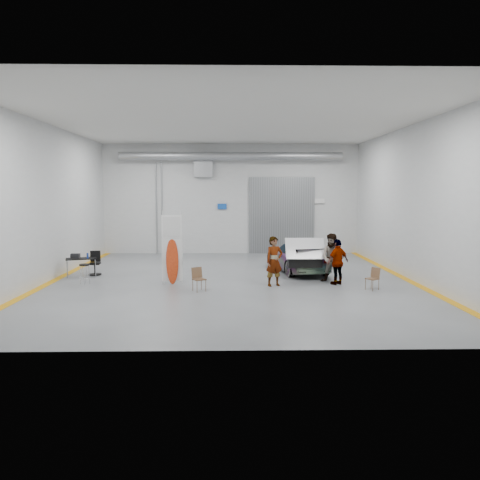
{
  "coord_description": "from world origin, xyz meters",
  "views": [
    {
      "loc": [
        -0.03,
        -17.83,
        3.45
      ],
      "look_at": [
        0.34,
        0.7,
        1.5
      ],
      "focal_mm": 35.0,
      "sensor_mm": 36.0,
      "label": 1
    }
  ],
  "objects_px": {
    "surfboard_display": "(171,254)",
    "person_a": "(274,261)",
    "shop_stool": "(85,274)",
    "person_c": "(338,262)",
    "person_b": "(333,258)",
    "folding_chair_near": "(199,284)",
    "work_table": "(80,258)",
    "sedan_car": "(298,256)",
    "office_chair": "(95,265)",
    "folding_chair_far": "(372,283)"
  },
  "relations": [
    {
      "from": "person_a",
      "to": "work_table",
      "type": "xyz_separation_m",
      "value": [
        -7.7,
        2.1,
        -0.17
      ]
    },
    {
      "from": "sedan_car",
      "to": "folding_chair_far",
      "type": "bearing_deg",
      "value": 107.62
    },
    {
      "from": "work_table",
      "to": "surfboard_display",
      "type": "bearing_deg",
      "value": -22.6
    },
    {
      "from": "office_chair",
      "to": "person_a",
      "type": "bearing_deg",
      "value": -23.32
    },
    {
      "from": "folding_chair_near",
      "to": "folding_chair_far",
      "type": "relative_size",
      "value": 1.05
    },
    {
      "from": "folding_chair_far",
      "to": "shop_stool",
      "type": "distance_m",
      "value": 10.41
    },
    {
      "from": "folding_chair_near",
      "to": "folding_chair_far",
      "type": "bearing_deg",
      "value": -30.08
    },
    {
      "from": "person_a",
      "to": "person_b",
      "type": "height_order",
      "value": "person_b"
    },
    {
      "from": "person_b",
      "to": "surfboard_display",
      "type": "distance_m",
      "value": 6.04
    },
    {
      "from": "folding_chair_near",
      "to": "office_chair",
      "type": "height_order",
      "value": "office_chair"
    },
    {
      "from": "person_a",
      "to": "office_chair",
      "type": "xyz_separation_m",
      "value": [
        -7.17,
        2.39,
        -0.48
      ]
    },
    {
      "from": "folding_chair_near",
      "to": "work_table",
      "type": "xyz_separation_m",
      "value": [
        -5.03,
        2.95,
        0.49
      ]
    },
    {
      "from": "surfboard_display",
      "to": "person_a",
      "type": "bearing_deg",
      "value": -15.52
    },
    {
      "from": "surfboard_display",
      "to": "shop_stool",
      "type": "bearing_deg",
      "value": 172.72
    },
    {
      "from": "folding_chair_far",
      "to": "work_table",
      "type": "xyz_separation_m",
      "value": [
        -11.06,
        2.86,
        0.5
      ]
    },
    {
      "from": "sedan_car",
      "to": "person_b",
      "type": "height_order",
      "value": "person_b"
    },
    {
      "from": "shop_stool",
      "to": "work_table",
      "type": "height_order",
      "value": "work_table"
    },
    {
      "from": "surfboard_display",
      "to": "person_b",
      "type": "bearing_deg",
      "value": -7.38
    },
    {
      "from": "person_c",
      "to": "folding_chair_near",
      "type": "relative_size",
      "value": 2.08
    },
    {
      "from": "person_b",
      "to": "surfboard_display",
      "type": "bearing_deg",
      "value": -150.89
    },
    {
      "from": "person_a",
      "to": "person_c",
      "type": "relative_size",
      "value": 1.07
    },
    {
      "from": "person_c",
      "to": "person_a",
      "type": "bearing_deg",
      "value": -26.74
    },
    {
      "from": "folding_chair_far",
      "to": "work_table",
      "type": "height_order",
      "value": "work_table"
    },
    {
      "from": "shop_stool",
      "to": "work_table",
      "type": "relative_size",
      "value": 0.59
    },
    {
      "from": "person_c",
      "to": "folding_chair_far",
      "type": "height_order",
      "value": "person_c"
    },
    {
      "from": "sedan_car",
      "to": "person_a",
      "type": "bearing_deg",
      "value": 56.91
    },
    {
      "from": "folding_chair_near",
      "to": "sedan_car",
      "type": "bearing_deg",
      "value": 14.01
    },
    {
      "from": "folding_chair_far",
      "to": "surfboard_display",
      "type": "bearing_deg",
      "value": -134.05
    },
    {
      "from": "sedan_car",
      "to": "folding_chair_far",
      "type": "distance_m",
      "value": 4.4
    },
    {
      "from": "sedan_car",
      "to": "person_b",
      "type": "relative_size",
      "value": 2.39
    },
    {
      "from": "shop_stool",
      "to": "work_table",
      "type": "distance_m",
      "value": 1.87
    },
    {
      "from": "person_b",
      "to": "shop_stool",
      "type": "distance_m",
      "value": 9.26
    },
    {
      "from": "folding_chair_far",
      "to": "person_a",
      "type": "bearing_deg",
      "value": -136.99
    },
    {
      "from": "person_a",
      "to": "sedan_car",
      "type": "bearing_deg",
      "value": 45.17
    },
    {
      "from": "work_table",
      "to": "shop_stool",
      "type": "bearing_deg",
      "value": -67.02
    },
    {
      "from": "folding_chair_near",
      "to": "surfboard_display",
      "type": "bearing_deg",
      "value": 99.35
    },
    {
      "from": "person_a",
      "to": "folding_chair_near",
      "type": "distance_m",
      "value": 2.88
    },
    {
      "from": "person_a",
      "to": "surfboard_display",
      "type": "distance_m",
      "value": 3.82
    },
    {
      "from": "folding_chair_near",
      "to": "folding_chair_far",
      "type": "distance_m",
      "value": 6.03
    },
    {
      "from": "folding_chair_far",
      "to": "shop_stool",
      "type": "height_order",
      "value": "folding_chair_far"
    },
    {
      "from": "person_c",
      "to": "work_table",
      "type": "relative_size",
      "value": 1.31
    },
    {
      "from": "surfboard_display",
      "to": "folding_chair_far",
      "type": "distance_m",
      "value": 7.3
    },
    {
      "from": "surfboard_display",
      "to": "folding_chair_near",
      "type": "xyz_separation_m",
      "value": [
        1.12,
        -1.32,
        -0.85
      ]
    },
    {
      "from": "folding_chair_far",
      "to": "shop_stool",
      "type": "relative_size",
      "value": 1.02
    },
    {
      "from": "shop_stool",
      "to": "person_c",
      "type": "bearing_deg",
      "value": -1.23
    },
    {
      "from": "sedan_car",
      "to": "person_a",
      "type": "height_order",
      "value": "person_a"
    },
    {
      "from": "person_a",
      "to": "shop_stool",
      "type": "bearing_deg",
      "value": 154.45
    },
    {
      "from": "person_a",
      "to": "folding_chair_near",
      "type": "bearing_deg",
      "value": 175.36
    },
    {
      "from": "person_a",
      "to": "office_chair",
      "type": "height_order",
      "value": "person_a"
    },
    {
      "from": "folding_chair_far",
      "to": "shop_stool",
      "type": "xyz_separation_m",
      "value": [
        -10.35,
        1.17,
        0.14
      ]
    }
  ]
}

